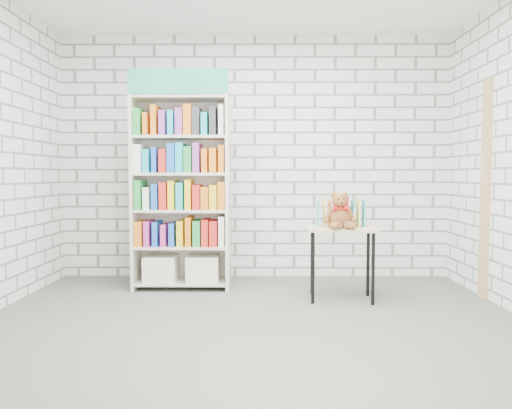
{
  "coord_description": "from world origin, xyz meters",
  "views": [
    {
      "loc": [
        0.06,
        -3.85,
        1.19
      ],
      "look_at": [
        0.02,
        0.95,
        0.91
      ],
      "focal_mm": 35.0,
      "sensor_mm": 36.0,
      "label": 1
    }
  ],
  "objects": [
    {
      "name": "display_table",
      "position": [
        0.84,
        0.88,
        0.6
      ],
      "size": [
        0.68,
        0.5,
        0.7
      ],
      "color": "#D1B67D",
      "rests_on": "ground"
    },
    {
      "name": "ground",
      "position": [
        0.0,
        0.0,
        0.0
      ],
      "size": [
        4.5,
        4.5,
        0.0
      ],
      "primitive_type": "plane",
      "color": "#4B5447",
      "rests_on": "ground"
    },
    {
      "name": "bookshelf",
      "position": [
        -0.76,
        1.36,
        1.02
      ],
      "size": [
        1.0,
        0.39,
        2.25
      ],
      "color": "beige",
      "rests_on": "ground"
    },
    {
      "name": "room_shell",
      "position": [
        0.0,
        0.0,
        1.78
      ],
      "size": [
        4.52,
        4.02,
        2.81
      ],
      "color": "silver",
      "rests_on": "ground"
    },
    {
      "name": "table_books",
      "position": [
        0.85,
        0.99,
        0.83
      ],
      "size": [
        0.47,
        0.24,
        0.27
      ],
      "color": "#2BAFBD",
      "rests_on": "display_table"
    },
    {
      "name": "teddy_bear",
      "position": [
        0.8,
        0.78,
        0.83
      ],
      "size": [
        0.32,
        0.29,
        0.34
      ],
      "color": "brown",
      "rests_on": "display_table"
    },
    {
      "name": "door_trim",
      "position": [
        2.23,
        0.95,
        1.05
      ],
      "size": [
        0.05,
        0.12,
        2.1
      ],
      "primitive_type": "cube",
      "color": "tan",
      "rests_on": "ground"
    }
  ]
}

